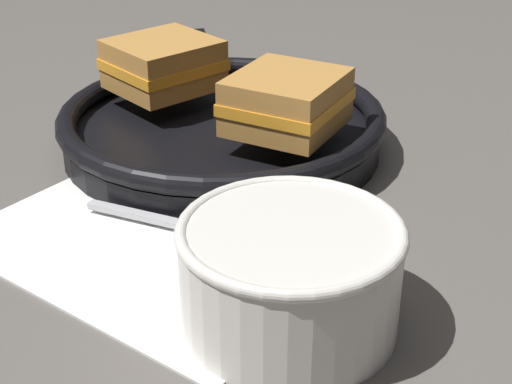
# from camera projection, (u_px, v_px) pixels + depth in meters

# --- Properties ---
(ground_plane) EXTENTS (4.00, 4.00, 0.00)m
(ground_plane) POSITION_uv_depth(u_px,v_px,m) (230.00, 259.00, 0.55)
(ground_plane) COLOR #56514C
(napkin) EXTENTS (0.27, 0.23, 0.00)m
(napkin) POSITION_uv_depth(u_px,v_px,m) (171.00, 235.00, 0.58)
(napkin) COLOR white
(napkin) RESTS_ON ground_plane
(soup_bowl) EXTENTS (0.14, 0.14, 0.07)m
(soup_bowl) POSITION_uv_depth(u_px,v_px,m) (290.00, 270.00, 0.47)
(soup_bowl) COLOR silver
(soup_bowl) RESTS_ON ground_plane
(spoon) EXTENTS (0.17, 0.06, 0.01)m
(spoon) POSITION_uv_depth(u_px,v_px,m) (230.00, 234.00, 0.57)
(spoon) COLOR #B7B7BC
(spoon) RESTS_ON napkin
(skillet) EXTENTS (0.35, 0.34, 0.04)m
(skillet) POSITION_uv_depth(u_px,v_px,m) (222.00, 126.00, 0.71)
(skillet) COLOR black
(skillet) RESTS_ON ground_plane
(sandwich_near_left) EXTENTS (0.10, 0.10, 0.05)m
(sandwich_near_left) POSITION_uv_depth(u_px,v_px,m) (287.00, 102.00, 0.65)
(sandwich_near_left) COLOR #B27A38
(sandwich_near_left) RESTS_ON skillet
(sandwich_near_right) EXTENTS (0.10, 0.11, 0.05)m
(sandwich_near_right) POSITION_uv_depth(u_px,v_px,m) (163.00, 64.00, 0.73)
(sandwich_near_right) COLOR #B27A38
(sandwich_near_right) RESTS_ON skillet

